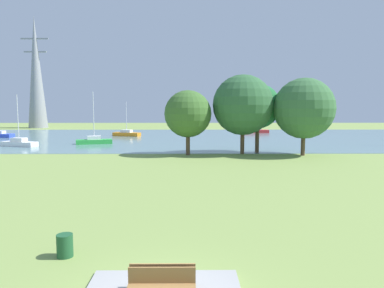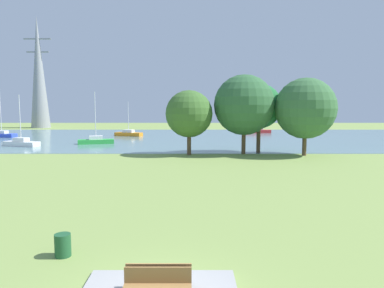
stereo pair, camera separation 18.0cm
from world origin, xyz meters
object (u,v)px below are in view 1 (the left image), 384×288
(sailboat_orange, at_px, (127,134))
(tree_east_near, at_px, (188,114))
(bench_facing_water, at_px, (163,279))
(tree_mid_shore, at_px, (258,106))
(electricity_pylon, at_px, (36,73))
(sailboat_red, at_px, (256,131))
(sailboat_white, at_px, (19,143))
(sailboat_green, at_px, (94,141))
(tree_east_far, at_px, (304,108))
(tree_west_near, at_px, (243,105))
(litter_bin, at_px, (65,246))

(sailboat_orange, relative_size, tree_east_near, 0.86)
(bench_facing_water, bearing_deg, tree_mid_shore, 74.77)
(tree_east_near, bearing_deg, electricity_pylon, 126.80)
(sailboat_red, height_order, electricity_pylon, electricity_pylon)
(sailboat_red, xyz_separation_m, electricity_pylon, (-48.93, 16.77, 12.54))
(sailboat_white, relative_size, tree_mid_shore, 0.87)
(sailboat_orange, xyz_separation_m, tree_east_near, (10.72, -24.12, 3.94))
(sailboat_green, bearing_deg, electricity_pylon, 121.91)
(tree_east_near, relative_size, electricity_pylon, 0.27)
(sailboat_red, xyz_separation_m, tree_east_far, (-0.88, -31.70, 4.52))
(bench_facing_water, xyz_separation_m, tree_east_far, (12.80, 28.40, 4.51))
(tree_west_near, relative_size, electricity_pylon, 0.33)
(sailboat_white, height_order, sailboat_red, sailboat_red)
(sailboat_red, distance_m, tree_mid_shore, 30.30)
(tree_mid_shore, distance_m, tree_east_far, 5.00)
(sailboat_green, distance_m, tree_mid_shore, 23.28)
(sailboat_green, bearing_deg, tree_east_far, -25.01)
(litter_bin, xyz_separation_m, tree_east_far, (16.42, 25.78, 4.58))
(sailboat_green, bearing_deg, sailboat_orange, 80.11)
(sailboat_orange, bearing_deg, sailboat_white, -125.27)
(bench_facing_water, xyz_separation_m, tree_mid_shore, (8.34, 30.65, 4.72))
(bench_facing_water, distance_m, tree_east_near, 29.23)
(tree_west_near, bearing_deg, tree_mid_shore, 28.58)
(tree_mid_shore, relative_size, electricity_pylon, 0.30)
(sailboat_red, bearing_deg, tree_west_near, -103.20)
(sailboat_red, height_order, tree_mid_shore, tree_mid_shore)
(sailboat_red, relative_size, tree_east_near, 0.98)
(sailboat_green, distance_m, electricity_pylon, 45.04)
(bench_facing_water, relative_size, tree_east_near, 0.26)
(litter_bin, height_order, tree_east_near, tree_east_near)
(sailboat_orange, height_order, tree_east_near, tree_east_near)
(tree_east_near, bearing_deg, tree_west_near, 6.86)
(electricity_pylon, bearing_deg, tree_west_near, -48.47)
(sailboat_green, height_order, tree_mid_shore, tree_mid_shore)
(tree_mid_shore, bearing_deg, tree_east_far, -26.79)
(electricity_pylon, bearing_deg, sailboat_orange, -43.44)
(bench_facing_water, height_order, sailboat_white, sailboat_white)
(sailboat_red, height_order, tree_east_far, tree_east_far)
(tree_east_near, distance_m, tree_mid_shore, 7.97)
(bench_facing_water, relative_size, litter_bin, 2.25)
(sailboat_white, xyz_separation_m, electricity_pylon, (-13.90, 39.66, 12.54))
(sailboat_white, bearing_deg, tree_mid_shore, -12.45)
(litter_bin, distance_m, tree_east_near, 26.97)
(tree_west_near, bearing_deg, bench_facing_water, -102.44)
(sailboat_white, height_order, tree_east_near, tree_east_near)
(sailboat_red, xyz_separation_m, tree_west_near, (-7.14, -30.43, 4.87))
(tree_east_far, bearing_deg, tree_east_near, 177.39)
(bench_facing_water, distance_m, tree_mid_shore, 32.12)
(litter_bin, xyz_separation_m, tree_mid_shore, (11.96, 28.03, 4.79))
(sailboat_red, bearing_deg, tree_east_far, -91.59)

